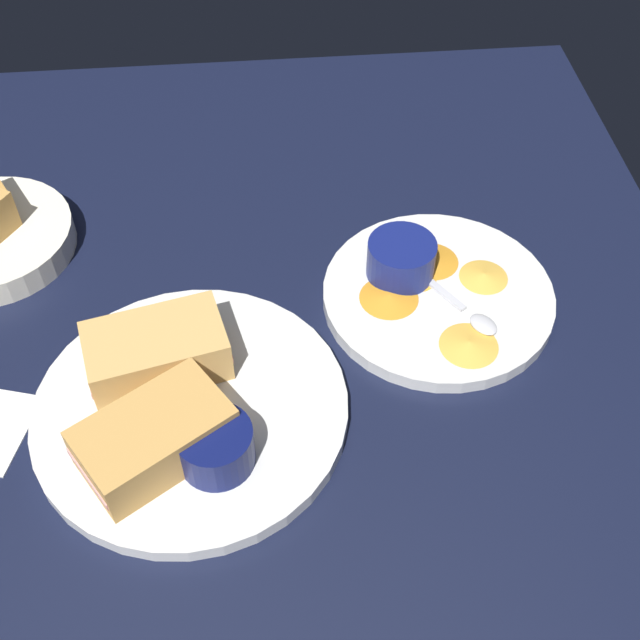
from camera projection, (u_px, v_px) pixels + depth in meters
The scene contains 10 objects.
ground_plane at pixel (185, 368), 82.19cm from camera, with size 110.00×110.00×3.00cm, color black.
plate_sandwich_main at pixel (191, 409), 76.00cm from camera, with size 29.64×29.64×1.60cm, color silver.
sandwich_half_near at pixel (157, 351), 76.57cm from camera, with size 14.52×10.40×4.80cm.
sandwich_half_far at pixel (155, 437), 70.18cm from camera, with size 15.04×13.50×4.80cm.
ramekin_dark_sauce at pixel (216, 446), 69.83cm from camera, with size 6.75×6.75×4.16cm.
spoon_by_dark_ramekin at pixel (204, 409), 74.64cm from camera, with size 3.58×9.94×0.80cm.
plate_chips_companion at pixel (438, 296), 85.62cm from camera, with size 24.43×24.43×1.60cm, color silver.
ramekin_light_gravy at pixel (401, 258), 85.12cm from camera, with size 7.27×7.27×4.18cm.
spoon_by_gravy_ramekin at pixel (474, 317), 82.11cm from camera, with size 6.66×9.06×0.80cm.
plantain_chip_scatter at pixel (437, 292), 84.50cm from camera, with size 17.30×20.36×0.60cm.
Camera 1 is at (9.06, -51.58, 63.50)cm, focal length 45.31 mm.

